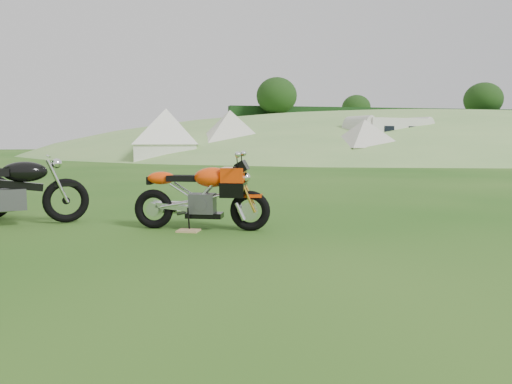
{
  "coord_description": "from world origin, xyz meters",
  "views": [
    {
      "loc": [
        -1.44,
        -5.89,
        1.24
      ],
      "look_at": [
        -0.07,
        0.4,
        0.56
      ],
      "focal_mm": 35.0,
      "sensor_mm": 36.0,
      "label": 1
    }
  ],
  "objects": [
    {
      "name": "tent_mid",
      "position": [
        3.26,
        22.85,
        1.4
      ],
      "size": [
        3.51,
        3.51,
        2.8
      ],
      "primitive_type": null,
      "rotation": [
        0.0,
        0.0,
        0.09
      ],
      "color": "beige",
      "rests_on": "ground"
    },
    {
      "name": "ground",
      "position": [
        0.0,
        0.0,
        0.0
      ],
      "size": [
        120.0,
        120.0,
        0.0
      ],
      "primitive_type": "plane",
      "color": "#1A5011",
      "rests_on": "ground"
    },
    {
      "name": "sport_motorcycle",
      "position": [
        -0.73,
        0.93,
        0.54
      ],
      "size": [
        1.86,
        1.04,
        1.09
      ],
      "primitive_type": null,
      "rotation": [
        0.0,
        0.0,
        -0.35
      ],
      "color": "#E43C08",
      "rests_on": "ground"
    },
    {
      "name": "vintage_moto_c",
      "position": [
        -3.35,
        1.72,
        0.54
      ],
      "size": [
        2.11,
        0.95,
        1.08
      ],
      "primitive_type": null,
      "rotation": [
        0.0,
        0.0,
        0.24
      ],
      "color": "black",
      "rests_on": "ground"
    },
    {
      "name": "tent_left",
      "position": [
        -0.39,
        22.09,
        1.4
      ],
      "size": [
        3.51,
        3.51,
        2.8
      ],
      "primitive_type": null,
      "rotation": [
        0.0,
        0.0,
        -0.09
      ],
      "color": "white",
      "rests_on": "ground"
    },
    {
      "name": "plywood_board",
      "position": [
        -0.92,
        0.8,
        0.01
      ],
      "size": [
        0.35,
        0.32,
        0.02
      ],
      "primitive_type": "cube",
      "rotation": [
        0.0,
        0.0,
        -0.4
      ],
      "color": "tan",
      "rests_on": "ground"
    },
    {
      "name": "tent_right",
      "position": [
        9.38,
        17.89,
        1.19
      ],
      "size": [
        3.06,
        3.06,
        2.38
      ],
      "primitive_type": null,
      "rotation": [
        0.0,
        0.0,
        0.12
      ],
      "color": "beige",
      "rests_on": "ground"
    },
    {
      "name": "caravan",
      "position": [
        11.92,
        20.2,
        1.22
      ],
      "size": [
        5.65,
        3.6,
        2.45
      ],
      "primitive_type": null,
      "rotation": [
        0.0,
        0.0,
        0.26
      ],
      "color": "silver",
      "rests_on": "ground"
    },
    {
      "name": "hillside",
      "position": [
        24.0,
        40.0,
        0.0
      ],
      "size": [
        80.0,
        64.0,
        8.0
      ],
      "primitive_type": "ellipsoid",
      "color": "#6CA051",
      "rests_on": "ground"
    },
    {
      "name": "hedgerow",
      "position": [
        24.0,
        40.0,
        0.0
      ],
      "size": [
        36.0,
        1.2,
        8.6
      ],
      "primitive_type": null,
      "color": "black",
      "rests_on": "ground"
    }
  ]
}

